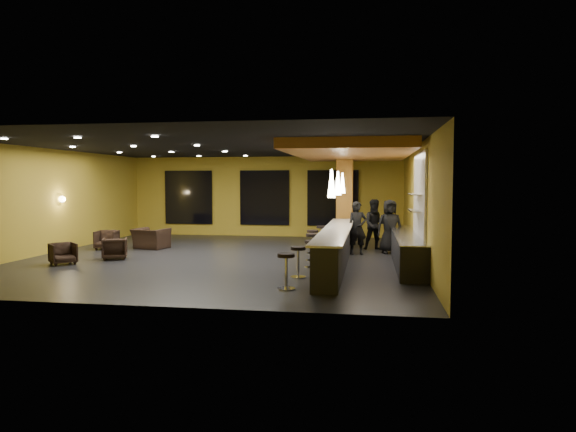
# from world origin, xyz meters

# --- Properties ---
(floor) EXTENTS (12.00, 13.00, 0.10)m
(floor) POSITION_xyz_m (0.00, 0.00, -0.05)
(floor) COLOR black
(floor) RESTS_ON ground
(ceiling) EXTENTS (12.00, 13.00, 0.10)m
(ceiling) POSITION_xyz_m (0.00, 0.00, 3.55)
(ceiling) COLOR black
(wall_back) EXTENTS (12.00, 0.10, 3.50)m
(wall_back) POSITION_xyz_m (0.00, 6.55, 1.75)
(wall_back) COLOR #A98E25
(wall_back) RESTS_ON floor
(wall_front) EXTENTS (12.00, 0.10, 3.50)m
(wall_front) POSITION_xyz_m (0.00, -6.55, 1.75)
(wall_front) COLOR #A98E25
(wall_front) RESTS_ON floor
(wall_left) EXTENTS (0.10, 13.00, 3.50)m
(wall_left) POSITION_xyz_m (-6.05, 0.00, 1.75)
(wall_left) COLOR #A98E25
(wall_left) RESTS_ON floor
(wall_right) EXTENTS (0.10, 13.00, 3.50)m
(wall_right) POSITION_xyz_m (6.05, 0.00, 1.75)
(wall_right) COLOR #A98E25
(wall_right) RESTS_ON floor
(wood_soffit) EXTENTS (3.60, 8.00, 0.28)m
(wood_soffit) POSITION_xyz_m (4.00, 1.00, 3.36)
(wood_soffit) COLOR #A66830
(wood_soffit) RESTS_ON ceiling
(window_left) EXTENTS (2.20, 0.06, 2.40)m
(window_left) POSITION_xyz_m (-3.50, 6.44, 1.70)
(window_left) COLOR black
(window_left) RESTS_ON wall_back
(window_center) EXTENTS (2.20, 0.06, 2.40)m
(window_center) POSITION_xyz_m (0.00, 6.44, 1.70)
(window_center) COLOR black
(window_center) RESTS_ON wall_back
(window_right) EXTENTS (2.20, 0.06, 2.40)m
(window_right) POSITION_xyz_m (3.00, 6.44, 1.70)
(window_right) COLOR black
(window_right) RESTS_ON wall_back
(tile_backsplash) EXTENTS (0.06, 3.20, 2.40)m
(tile_backsplash) POSITION_xyz_m (5.96, -1.00, 2.00)
(tile_backsplash) COLOR white
(tile_backsplash) RESTS_ON wall_right
(bar_counter) EXTENTS (0.60, 8.00, 1.00)m
(bar_counter) POSITION_xyz_m (3.65, -1.00, 0.50)
(bar_counter) COLOR black
(bar_counter) RESTS_ON floor
(bar_top) EXTENTS (0.78, 8.10, 0.05)m
(bar_top) POSITION_xyz_m (3.65, -1.00, 1.02)
(bar_top) COLOR silver
(bar_top) RESTS_ON bar_counter
(prep_counter) EXTENTS (0.70, 6.00, 0.86)m
(prep_counter) POSITION_xyz_m (5.65, -0.50, 0.43)
(prep_counter) COLOR black
(prep_counter) RESTS_ON floor
(prep_top) EXTENTS (0.72, 6.00, 0.03)m
(prep_top) POSITION_xyz_m (5.65, -0.50, 0.89)
(prep_top) COLOR silver
(prep_top) RESTS_ON prep_counter
(wall_shelf_lower) EXTENTS (0.30, 1.50, 0.03)m
(wall_shelf_lower) POSITION_xyz_m (5.82, -1.20, 1.60)
(wall_shelf_lower) COLOR silver
(wall_shelf_lower) RESTS_ON wall_right
(wall_shelf_upper) EXTENTS (0.30, 1.50, 0.03)m
(wall_shelf_upper) POSITION_xyz_m (5.82, -1.20, 2.05)
(wall_shelf_upper) COLOR silver
(wall_shelf_upper) RESTS_ON wall_right
(column) EXTENTS (0.60, 0.60, 3.50)m
(column) POSITION_xyz_m (3.65, 3.60, 1.75)
(column) COLOR #915F20
(column) RESTS_ON floor
(wall_sconce) EXTENTS (0.22, 0.22, 0.22)m
(wall_sconce) POSITION_xyz_m (-5.88, 0.50, 1.80)
(wall_sconce) COLOR #FFE5B2
(wall_sconce) RESTS_ON wall_left
(pendant_0) EXTENTS (0.20, 0.20, 0.70)m
(pendant_0) POSITION_xyz_m (3.65, -3.00, 2.35)
(pendant_0) COLOR white
(pendant_0) RESTS_ON wood_soffit
(pendant_1) EXTENTS (0.20, 0.20, 0.70)m
(pendant_1) POSITION_xyz_m (3.65, -0.50, 2.35)
(pendant_1) COLOR white
(pendant_1) RESTS_ON wood_soffit
(pendant_2) EXTENTS (0.20, 0.20, 0.70)m
(pendant_2) POSITION_xyz_m (3.65, 2.00, 2.35)
(pendant_2) COLOR white
(pendant_2) RESTS_ON wood_soffit
(staff_a) EXTENTS (0.73, 0.58, 1.75)m
(staff_a) POSITION_xyz_m (4.19, 1.24, 0.88)
(staff_a) COLOR black
(staff_a) RESTS_ON floor
(staff_b) EXTENTS (0.96, 0.81, 1.79)m
(staff_b) POSITION_xyz_m (4.79, 2.46, 0.89)
(staff_b) COLOR black
(staff_b) RESTS_ON floor
(staff_c) EXTENTS (1.00, 0.78, 1.80)m
(staff_c) POSITION_xyz_m (5.25, 1.75, 0.90)
(staff_c) COLOR black
(staff_c) RESTS_ON floor
(armchair_a) EXTENTS (0.96, 0.96, 0.63)m
(armchair_a) POSITION_xyz_m (-4.19, -2.14, 0.31)
(armchair_a) COLOR black
(armchair_a) RESTS_ON floor
(armchair_b) EXTENTS (0.95, 0.96, 0.67)m
(armchair_b) POSITION_xyz_m (-3.20, -0.97, 0.33)
(armchair_b) COLOR black
(armchair_b) RESTS_ON floor
(armchair_c) EXTENTS (0.85, 0.86, 0.68)m
(armchair_c) POSITION_xyz_m (-4.63, 1.17, 0.34)
(armchair_c) COLOR black
(armchair_c) RESTS_ON floor
(armchair_d) EXTENTS (1.30, 1.19, 0.72)m
(armchair_d) POSITION_xyz_m (-3.17, 1.62, 0.36)
(armchair_d) COLOR black
(armchair_d) RESTS_ON floor
(bar_stool_0) EXTENTS (0.41, 0.41, 0.80)m
(bar_stool_0) POSITION_xyz_m (2.77, -4.55, 0.51)
(bar_stool_0) COLOR silver
(bar_stool_0) RESTS_ON floor
(bar_stool_1) EXTENTS (0.39, 0.39, 0.78)m
(bar_stool_1) POSITION_xyz_m (2.84, -3.13, 0.50)
(bar_stool_1) COLOR silver
(bar_stool_1) RESTS_ON floor
(bar_stool_2) EXTENTS (0.39, 0.39, 0.77)m
(bar_stool_2) POSITION_xyz_m (3.00, -1.63, 0.49)
(bar_stool_2) COLOR silver
(bar_stool_2) RESTS_ON floor
(bar_stool_3) EXTENTS (0.42, 0.42, 0.83)m
(bar_stool_3) POSITION_xyz_m (2.89, -0.38, 0.53)
(bar_stool_3) COLOR silver
(bar_stool_3) RESTS_ON floor
(bar_stool_4) EXTENTS (0.40, 0.40, 0.79)m
(bar_stool_4) POSITION_xyz_m (2.72, 1.16, 0.51)
(bar_stool_4) COLOR silver
(bar_stool_4) RESTS_ON floor
(bar_stool_5) EXTENTS (0.42, 0.42, 0.83)m
(bar_stool_5) POSITION_xyz_m (2.91, 2.50, 0.53)
(bar_stool_5) COLOR silver
(bar_stool_5) RESTS_ON floor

